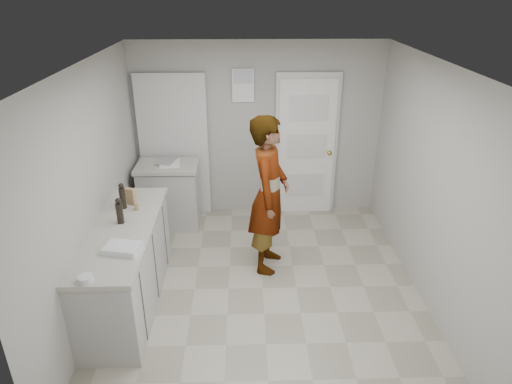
{
  "coord_description": "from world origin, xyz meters",
  "views": [
    {
      "loc": [
        -0.19,
        -4.27,
        3.2
      ],
      "look_at": [
        -0.07,
        0.4,
        1.03
      ],
      "focal_mm": 32.0,
      "sensor_mm": 36.0,
      "label": 1
    }
  ],
  "objects_px": {
    "spice_jar": "(137,207)",
    "oil_cruet_b": "(122,196)",
    "person": "(269,195)",
    "baking_dish": "(123,248)",
    "cake_mix_box": "(131,196)",
    "oil_cruet_a": "(119,211)",
    "egg_bowl": "(85,279)"
  },
  "relations": [
    {
      "from": "spice_jar",
      "to": "oil_cruet_b",
      "type": "relative_size",
      "value": 0.26
    },
    {
      "from": "person",
      "to": "baking_dish",
      "type": "bearing_deg",
      "value": 140.81
    },
    {
      "from": "cake_mix_box",
      "to": "oil_cruet_a",
      "type": "bearing_deg",
      "value": -67.45
    },
    {
      "from": "person",
      "to": "oil_cruet_a",
      "type": "relative_size",
      "value": 6.7
    },
    {
      "from": "person",
      "to": "egg_bowl",
      "type": "bearing_deg",
      "value": 146.99
    },
    {
      "from": "spice_jar",
      "to": "cake_mix_box",
      "type": "bearing_deg",
      "value": 122.72
    },
    {
      "from": "baking_dish",
      "to": "oil_cruet_b",
      "type": "bearing_deg",
      "value": 102.65
    },
    {
      "from": "oil_cruet_a",
      "to": "spice_jar",
      "type": "bearing_deg",
      "value": 70.09
    },
    {
      "from": "spice_jar",
      "to": "oil_cruet_a",
      "type": "bearing_deg",
      "value": -109.91
    },
    {
      "from": "cake_mix_box",
      "to": "oil_cruet_a",
      "type": "relative_size",
      "value": 0.66
    },
    {
      "from": "person",
      "to": "oil_cruet_b",
      "type": "bearing_deg",
      "value": 110.91
    },
    {
      "from": "baking_dish",
      "to": "egg_bowl",
      "type": "relative_size",
      "value": 2.82
    },
    {
      "from": "oil_cruet_a",
      "to": "baking_dish",
      "type": "height_order",
      "value": "oil_cruet_a"
    },
    {
      "from": "oil_cruet_a",
      "to": "oil_cruet_b",
      "type": "bearing_deg",
      "value": 98.44
    },
    {
      "from": "cake_mix_box",
      "to": "person",
      "type": "bearing_deg",
      "value": 28.88
    },
    {
      "from": "oil_cruet_b",
      "to": "baking_dish",
      "type": "distance_m",
      "value": 0.91
    },
    {
      "from": "cake_mix_box",
      "to": "oil_cruet_a",
      "type": "distance_m",
      "value": 0.44
    },
    {
      "from": "baking_dish",
      "to": "egg_bowl",
      "type": "bearing_deg",
      "value": -112.96
    },
    {
      "from": "person",
      "to": "oil_cruet_a",
      "type": "distance_m",
      "value": 1.67
    },
    {
      "from": "cake_mix_box",
      "to": "baking_dish",
      "type": "xyz_separation_m",
      "value": [
        0.14,
        -0.98,
        -0.07
      ]
    },
    {
      "from": "oil_cruet_a",
      "to": "oil_cruet_b",
      "type": "distance_m",
      "value": 0.34
    },
    {
      "from": "spice_jar",
      "to": "egg_bowl",
      "type": "distance_m",
      "value": 1.31
    },
    {
      "from": "person",
      "to": "cake_mix_box",
      "type": "relative_size",
      "value": 10.15
    },
    {
      "from": "person",
      "to": "baking_dish",
      "type": "height_order",
      "value": "person"
    },
    {
      "from": "cake_mix_box",
      "to": "spice_jar",
      "type": "height_order",
      "value": "cake_mix_box"
    },
    {
      "from": "spice_jar",
      "to": "baking_dish",
      "type": "xyz_separation_m",
      "value": [
        0.04,
        -0.83,
        -0.01
      ]
    },
    {
      "from": "oil_cruet_a",
      "to": "egg_bowl",
      "type": "height_order",
      "value": "oil_cruet_a"
    },
    {
      "from": "oil_cruet_a",
      "to": "egg_bowl",
      "type": "relative_size",
      "value": 2.23
    },
    {
      "from": "cake_mix_box",
      "to": "spice_jar",
      "type": "xyz_separation_m",
      "value": [
        0.1,
        -0.15,
        -0.05
      ]
    },
    {
      "from": "cake_mix_box",
      "to": "baking_dish",
      "type": "height_order",
      "value": "cake_mix_box"
    },
    {
      "from": "egg_bowl",
      "to": "cake_mix_box",
      "type": "bearing_deg",
      "value": 87.63
    },
    {
      "from": "cake_mix_box",
      "to": "oil_cruet_b",
      "type": "bearing_deg",
      "value": -96.82
    }
  ]
}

